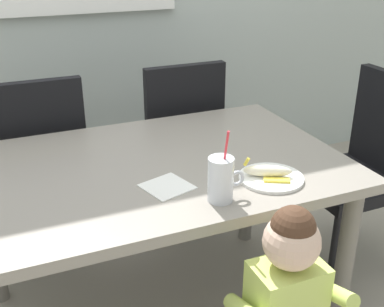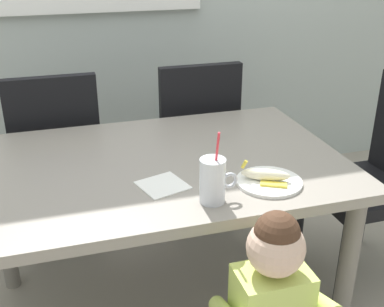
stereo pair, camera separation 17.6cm
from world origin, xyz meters
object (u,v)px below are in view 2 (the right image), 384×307
dining_chair_right (194,136)px  peeled_banana (266,175)px  dining_chair_left (57,152)px  milk_cup (213,183)px  dining_chair_far (380,170)px  dining_table (157,184)px  snack_plate (269,182)px  paper_napkin (163,185)px  toddler_standing (271,303)px

dining_chair_right → peeled_banana: (-0.03, -0.96, 0.23)m
dining_chair_left → milk_cup: bearing=114.9°
dining_chair_far → dining_chair_right: bearing=-132.4°
dining_table → dining_chair_left: 0.77m
dining_chair_right → milk_cup: bearing=76.5°
dining_chair_far → snack_plate: 0.82m
dining_chair_left → peeled_banana: (0.69, -0.95, 0.23)m
dining_chair_left → dining_chair_right: size_ratio=1.00×
snack_plate → paper_napkin: (-0.36, 0.09, -0.00)m
dining_chair_left → milk_cup: 1.15m
toddler_standing → paper_napkin: 0.53m
dining_table → dining_chair_far: 1.07m
dining_chair_left → toddler_standing: (0.57, -1.29, -0.02)m
dining_chair_left → milk_cup: size_ratio=3.82×
dining_chair_left → dining_chair_far: same height
dining_chair_right → snack_plate: (-0.02, -0.97, 0.21)m
toddler_standing → milk_cup: size_ratio=3.34×
dining_chair_right → dining_table: bearing=62.3°
toddler_standing → snack_plate: bearing=68.4°
dining_chair_far → toddler_standing: 1.08m
peeled_banana → milk_cup: bearing=-163.0°
dining_chair_left → snack_plate: 1.20m
snack_plate → peeled_banana: (-0.01, 0.01, 0.03)m
dining_table → milk_cup: 0.40m
paper_napkin → dining_table: bearing=83.9°
snack_plate → peeled_banana: 0.03m
dining_chair_left → paper_napkin: bearing=111.5°
milk_cup → paper_napkin: size_ratio=1.67×
dining_table → snack_plate: bearing=-40.1°
dining_table → peeled_banana: peeled_banana is taller
dining_table → toddler_standing: bearing=-71.4°
dining_table → peeled_banana: (0.33, -0.28, 0.13)m
dining_chair_right → snack_plate: bearing=88.9°
dining_table → peeled_banana: bearing=-40.5°
dining_chair_far → paper_napkin: size_ratio=6.40×
dining_chair_far → toddler_standing: (-0.86, -0.65, -0.02)m
dining_chair_far → dining_chair_left: bearing=-114.1°
toddler_standing → snack_plate: (0.13, 0.33, 0.22)m
toddler_standing → milk_cup: 0.40m
toddler_standing → dining_chair_left: bearing=113.8°
dining_chair_right → paper_napkin: size_ratio=6.40×
snack_plate → dining_chair_far: bearing=23.8°
dining_table → dining_chair_far: size_ratio=1.50×
dining_chair_left → paper_napkin: size_ratio=6.40×
paper_napkin → peeled_banana: bearing=-13.5°
peeled_banana → paper_napkin: size_ratio=1.14×
dining_chair_far → milk_cup: bearing=-68.2°
milk_cup → peeled_banana: (0.22, 0.07, -0.04)m
peeled_banana → dining_chair_left: bearing=126.0°
dining_chair_right → toddler_standing: (-0.15, -1.30, -0.02)m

